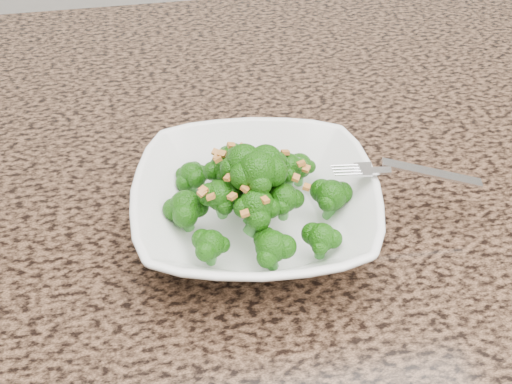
{
  "coord_description": "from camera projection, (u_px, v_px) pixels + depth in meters",
  "views": [
    {
      "loc": [
        -0.23,
        -0.23,
        1.35
      ],
      "look_at": [
        -0.15,
        0.24,
        0.95
      ],
      "focal_mm": 45.0,
      "sensor_mm": 36.0,
      "label": 1
    }
  ],
  "objects": [
    {
      "name": "fork",
      "position": [
        384.0,
        171.0,
        0.62
      ],
      "size": [
        0.17,
        0.07,
        0.01
      ],
      "primitive_type": null,
      "rotation": [
        0.0,
        0.0,
        -0.25
      ],
      "color": "silver",
      "rests_on": "bowl"
    },
    {
      "name": "bowl",
      "position": [
        256.0,
        208.0,
        0.63
      ],
      "size": [
        0.27,
        0.27,
        0.06
      ],
      "primitive_type": "imported",
      "rotation": [
        0.0,
        0.0,
        -0.13
      ],
      "color": "white",
      "rests_on": "granite_counter"
    },
    {
      "name": "granite_counter",
      "position": [
        373.0,
        188.0,
        0.73
      ],
      "size": [
        1.64,
        1.04,
        0.03
      ],
      "primitive_type": "cube",
      "color": "brown",
      "rests_on": "cabinet"
    },
    {
      "name": "garlic_topping",
      "position": [
        256.0,
        128.0,
        0.57
      ],
      "size": [
        0.13,
        0.13,
        0.01
      ],
      "primitive_type": null,
      "color": "#C1792F",
      "rests_on": "broccoli_pile"
    },
    {
      "name": "broccoli_pile",
      "position": [
        256.0,
        158.0,
        0.6
      ],
      "size": [
        0.21,
        0.21,
        0.06
      ],
      "primitive_type": null,
      "color": "#19590A",
      "rests_on": "bowl"
    }
  ]
}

